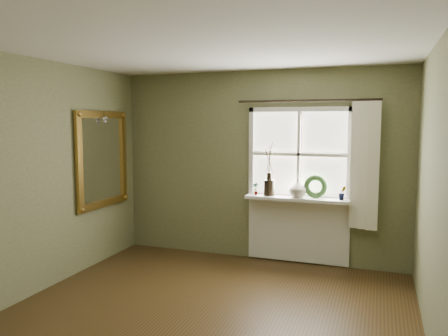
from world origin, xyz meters
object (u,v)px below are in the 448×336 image
dark_jug (269,188)px  cream_vase (298,188)px  gilt_mirror (103,159)px  wreath (315,189)px

dark_jug → cream_vase: (0.38, 0.00, 0.02)m
dark_jug → gilt_mirror: gilt_mirror is taller
wreath → gilt_mirror: bearing=177.6°
dark_jug → gilt_mirror: 2.28m
wreath → dark_jug: bearing=166.6°
wreath → gilt_mirror: size_ratio=0.24×
cream_vase → wreath: bearing=10.1°
dark_jug → cream_vase: cream_vase is taller
cream_vase → gilt_mirror: 2.64m
cream_vase → gilt_mirror: size_ratio=0.19×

